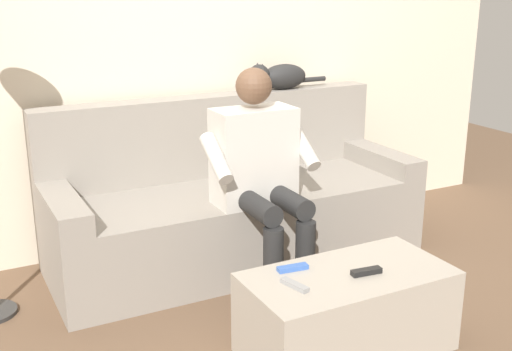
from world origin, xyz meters
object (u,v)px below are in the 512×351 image
at_px(cat_on_backrest, 278,76).
at_px(remote_gray, 295,285).
at_px(remote_blue, 293,268).
at_px(coffee_table, 347,312).
at_px(remote_black, 366,272).
at_px(couch, 233,206).
at_px(person_solo_seated, 260,168).

bearing_deg(cat_on_backrest, remote_gray, 63.24).
height_order(remote_gray, remote_blue, same).
relative_size(coffee_table, remote_black, 6.58).
bearing_deg(coffee_table, remote_black, 142.54).
xyz_separation_m(couch, coffee_table, (0.00, 1.15, -0.12)).
distance_m(coffee_table, person_solo_seated, 0.88).
bearing_deg(person_solo_seated, remote_blue, 74.91).
distance_m(couch, cat_on_backrest, 0.86).
bearing_deg(couch, remote_gray, 76.74).
bearing_deg(couch, cat_on_backrest, -149.83).
relative_size(remote_gray, remote_black, 1.02).
relative_size(cat_on_backrest, remote_gray, 3.87).
distance_m(couch, remote_black, 1.20).
bearing_deg(cat_on_backrest, coffee_table, 72.61).
bearing_deg(remote_black, couch, 99.11).
distance_m(coffee_table, remote_blue, 0.31).
bearing_deg(coffee_table, remote_gray, 1.94).
height_order(remote_gray, remote_black, remote_black).
relative_size(couch, cat_on_backrest, 3.92).
bearing_deg(coffee_table, person_solo_seated, -87.58).
distance_m(cat_on_backrest, remote_black, 1.62).
distance_m(coffee_table, remote_gray, 0.34).
bearing_deg(person_solo_seated, coffee_table, 92.42).
xyz_separation_m(couch, remote_black, (-0.06, 1.19, 0.07)).
bearing_deg(cat_on_backrest, person_solo_seated, 54.31).
bearing_deg(remote_blue, couch, 85.23).
xyz_separation_m(couch, person_solo_seated, (0.03, 0.40, 0.34)).
bearing_deg(remote_black, cat_on_backrest, 81.56).
relative_size(coffee_table, cat_on_backrest, 1.66).
relative_size(couch, coffee_table, 2.36).
relative_size(couch, remote_gray, 15.18).
xyz_separation_m(remote_blue, remote_black, (-0.26, 0.18, 0.00)).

